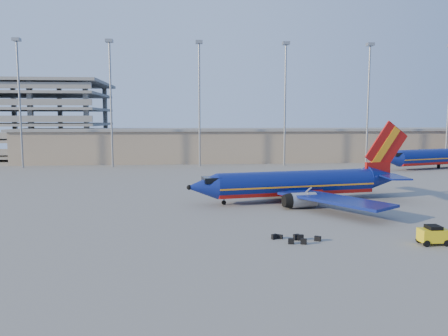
{
  "coord_description": "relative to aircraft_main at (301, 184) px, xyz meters",
  "views": [
    {
      "loc": [
        -7.45,
        -55.42,
        11.09
      ],
      "look_at": [
        -2.47,
        6.68,
        4.0
      ],
      "focal_mm": 35.0,
      "sensor_mm": 36.0,
      "label": 1
    }
  ],
  "objects": [
    {
      "name": "light_mast_row",
      "position": [
        -2.53,
        44.25,
        15.25
      ],
      "size": [
        101.6,
        1.6,
        28.65
      ],
      "color": "gray",
      "rests_on": "ground"
    },
    {
      "name": "baggage_tug",
      "position": [
        6.41,
        -21.26,
        -1.4
      ],
      "size": [
        2.41,
        1.47,
        1.73
      ],
      "rotation": [
        0.0,
        0.0,
        -0.01
      ],
      "color": "gold",
      "rests_on": "ground"
    },
    {
      "name": "terminal_building",
      "position": [
        2.47,
        56.25,
        2.01
      ],
      "size": [
        122.0,
        16.0,
        8.5
      ],
      "color": "gray",
      "rests_on": "ground"
    },
    {
      "name": "ground",
      "position": [
        -7.53,
        -1.75,
        -2.3
      ],
      "size": [
        220.0,
        220.0,
        0.0
      ],
      "primitive_type": "plane",
      "color": "slate",
      "rests_on": "ground"
    },
    {
      "name": "luggage_pile",
      "position": [
        -5.4,
        -19.16,
        -2.07
      ],
      "size": [
        4.47,
        2.5,
        0.52
      ],
      "color": "black",
      "rests_on": "ground"
    },
    {
      "name": "aircraft_second",
      "position": [
        41.54,
        35.95,
        0.33
      ],
      "size": [
        32.92,
        16.96,
        11.48
      ],
      "rotation": [
        0.0,
        0.0,
        0.3
      ],
      "color": "navy",
      "rests_on": "ground"
    },
    {
      "name": "aircraft_main",
      "position": [
        0.0,
        0.0,
        0.0
      ],
      "size": [
        31.61,
        30.15,
        10.77
      ],
      "rotation": [
        0.0,
        0.0,
        0.18
      ],
      "color": "navy",
      "rests_on": "ground"
    }
  ]
}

